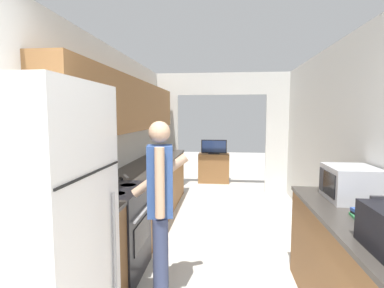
# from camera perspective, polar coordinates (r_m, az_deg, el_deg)

# --- Properties ---
(wall_left) EXTENTS (0.38, 7.80, 2.50)m
(wall_left) POSITION_cam_1_polar(r_m,az_deg,el_deg) (3.73, -15.60, 2.84)
(wall_left) COLOR silver
(wall_left) RESTS_ON ground_plane
(wall_right) EXTENTS (0.06, 7.80, 2.50)m
(wall_right) POSITION_cam_1_polar(r_m,az_deg,el_deg) (3.31, 30.04, -1.94)
(wall_right) COLOR silver
(wall_right) RESTS_ON ground_plane
(wall_far_with_doorway) EXTENTS (3.15, 0.06, 2.50)m
(wall_far_with_doorway) POSITION_cam_1_polar(r_m,az_deg,el_deg) (6.33, 5.60, 3.99)
(wall_far_with_doorway) COLOR silver
(wall_far_with_doorway) RESTS_ON ground_plane
(counter_left) EXTENTS (0.62, 4.14, 0.90)m
(counter_left) POSITION_cam_1_polar(r_m,az_deg,el_deg) (4.66, -8.27, -9.19)
(counter_left) COLOR brown
(counter_left) RESTS_ON ground_plane
(counter_right) EXTENTS (0.62, 2.07, 0.90)m
(counter_right) POSITION_cam_1_polar(r_m,az_deg,el_deg) (2.62, 30.51, -22.21)
(counter_right) COLOR brown
(counter_right) RESTS_ON ground_plane
(refrigerator) EXTENTS (0.73, 0.81, 1.83)m
(refrigerator) POSITION_cam_1_polar(r_m,az_deg,el_deg) (2.06, -27.31, -15.76)
(refrigerator) COLOR white
(refrigerator) RESTS_ON ground_plane
(range_oven) EXTENTS (0.66, 0.78, 1.04)m
(range_oven) POSITION_cam_1_polar(r_m,az_deg,el_deg) (3.27, -15.02, -15.79)
(range_oven) COLOR black
(range_oven) RESTS_ON ground_plane
(person) EXTENTS (0.51, 0.42, 1.59)m
(person) POSITION_cam_1_polar(r_m,az_deg,el_deg) (2.61, -6.07, -12.15)
(person) COLOR #384266
(person) RESTS_ON ground_plane
(microwave) EXTENTS (0.40, 0.46, 0.29)m
(microwave) POSITION_cam_1_polar(r_m,az_deg,el_deg) (2.95, 28.02, -6.64)
(microwave) COLOR #B7B7BC
(microwave) RESTS_ON counter_right
(book_stack) EXTENTS (0.24, 0.31, 0.06)m
(book_stack) POSITION_cam_1_polar(r_m,az_deg,el_deg) (2.48, 31.15, -11.89)
(book_stack) COLOR #33894C
(book_stack) RESTS_ON counter_right
(tv_cabinet) EXTENTS (0.74, 0.42, 0.70)m
(tv_cabinet) POSITION_cam_1_polar(r_m,az_deg,el_deg) (7.29, 4.18, -4.56)
(tv_cabinet) COLOR brown
(tv_cabinet) RESTS_ON ground_plane
(television) EXTENTS (0.61, 0.16, 0.34)m
(television) POSITION_cam_1_polar(r_m,az_deg,el_deg) (7.17, 4.20, -0.57)
(television) COLOR black
(television) RESTS_ON tv_cabinet
(knife) EXTENTS (0.14, 0.32, 0.02)m
(knife) POSITION_cam_1_polar(r_m,az_deg,el_deg) (3.60, -13.02, -6.25)
(knife) COLOR #B7B7BC
(knife) RESTS_ON counter_left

